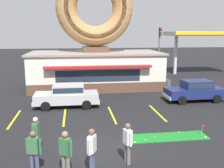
# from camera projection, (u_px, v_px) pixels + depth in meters

# --- Properties ---
(ground_plane) EXTENTS (160.00, 160.00, 0.00)m
(ground_plane) POSITION_uv_depth(u_px,v_px,m) (101.00, 150.00, 11.72)
(ground_plane) COLOR black
(donut_shop_building) EXTENTS (12.30, 6.75, 10.96)m
(donut_shop_building) POSITION_uv_depth(u_px,v_px,m) (95.00, 48.00, 24.67)
(donut_shop_building) COLOR brown
(donut_shop_building) RESTS_ON ground
(putting_mat) EXTENTS (4.11, 1.13, 0.03)m
(putting_mat) POSITION_uv_depth(u_px,v_px,m) (167.00, 137.00, 13.11)
(putting_mat) COLOR #197523
(putting_mat) RESTS_ON ground
(mini_donut_near_left) EXTENTS (0.13, 0.13, 0.04)m
(mini_donut_near_left) POSITION_uv_depth(u_px,v_px,m) (205.00, 137.00, 13.00)
(mini_donut_near_left) COLOR #E5C666
(mini_donut_near_left) RESTS_ON putting_mat
(mini_donut_near_right) EXTENTS (0.13, 0.13, 0.04)m
(mini_donut_near_right) POSITION_uv_depth(u_px,v_px,m) (135.00, 142.00, 12.43)
(mini_donut_near_right) COLOR #E5C666
(mini_donut_near_right) RESTS_ON putting_mat
(mini_donut_mid_left) EXTENTS (0.13, 0.13, 0.04)m
(mini_donut_mid_left) POSITION_uv_depth(u_px,v_px,m) (166.00, 134.00, 13.36)
(mini_donut_mid_left) COLOR brown
(mini_donut_mid_left) RESTS_ON putting_mat
(mini_donut_mid_centre) EXTENTS (0.13, 0.13, 0.04)m
(mini_donut_mid_centre) POSITION_uv_depth(u_px,v_px,m) (145.00, 140.00, 12.66)
(mini_donut_mid_centre) COLOR #A5724C
(mini_donut_mid_centre) RESTS_ON putting_mat
(mini_donut_mid_right) EXTENTS (0.13, 0.13, 0.04)m
(mini_donut_mid_right) POSITION_uv_depth(u_px,v_px,m) (179.00, 132.00, 13.65)
(mini_donut_mid_right) COLOR #D17F47
(mini_donut_mid_right) RESTS_ON putting_mat
(golf_ball) EXTENTS (0.04, 0.04, 0.04)m
(golf_ball) POSITION_uv_depth(u_px,v_px,m) (155.00, 137.00, 13.04)
(golf_ball) COLOR white
(golf_ball) RESTS_ON putting_mat
(putting_flag_pin) EXTENTS (0.13, 0.01, 0.55)m
(putting_flag_pin) POSITION_uv_depth(u_px,v_px,m) (203.00, 128.00, 13.20)
(putting_flag_pin) COLOR silver
(putting_flag_pin) RESTS_ON putting_mat
(car_silver) EXTENTS (4.58, 2.01, 1.60)m
(car_silver) POSITION_uv_depth(u_px,v_px,m) (67.00, 95.00, 18.40)
(car_silver) COLOR #B2B5BA
(car_silver) RESTS_ON ground
(car_navy) EXTENTS (4.59, 2.03, 1.60)m
(car_navy) POSITION_uv_depth(u_px,v_px,m) (195.00, 90.00, 19.99)
(car_navy) COLOR navy
(car_navy) RESTS_ON ground
(pedestrian_blue_sweater_man) EXTENTS (0.33, 0.58, 1.68)m
(pedestrian_blue_sweater_man) POSITION_uv_depth(u_px,v_px,m) (128.00, 141.00, 10.33)
(pedestrian_blue_sweater_man) COLOR slate
(pedestrian_blue_sweater_man) RESTS_ON ground
(pedestrian_hooded_kid) EXTENTS (0.49, 0.42, 1.73)m
(pedestrian_hooded_kid) POSITION_uv_depth(u_px,v_px,m) (65.00, 152.00, 9.36)
(pedestrian_hooded_kid) COLOR slate
(pedestrian_hooded_kid) RESTS_ON ground
(pedestrian_leather_jacket_man) EXTENTS (0.30, 0.59, 1.66)m
(pedestrian_leather_jacket_man) POSITION_uv_depth(u_px,v_px,m) (36.00, 134.00, 11.13)
(pedestrian_leather_jacket_man) COLOR #474C66
(pedestrian_leather_jacket_man) RESTS_ON ground
(pedestrian_clipboard_woman) EXTENTS (0.58, 0.32, 1.68)m
(pedestrian_clipboard_woman) POSITION_uv_depth(u_px,v_px,m) (34.00, 150.00, 9.52)
(pedestrian_clipboard_woman) COLOR #474C66
(pedestrian_clipboard_woman) RESTS_ON ground
(pedestrian_beanie_man) EXTENTS (0.37, 0.55, 1.75)m
(pedestrian_beanie_man) POSITION_uv_depth(u_px,v_px,m) (92.00, 149.00, 9.54)
(pedestrian_beanie_man) COLOR #474C66
(pedestrian_beanie_man) RESTS_ON ground
(trash_bin) EXTENTS (0.57, 0.57, 0.97)m
(trash_bin) POSITION_uv_depth(u_px,v_px,m) (168.00, 85.00, 23.78)
(trash_bin) COLOR #51565B
(trash_bin) RESTS_ON ground
(traffic_light_pole) EXTENTS (0.28, 0.47, 5.80)m
(traffic_light_pole) POSITION_uv_depth(u_px,v_px,m) (159.00, 45.00, 30.51)
(traffic_light_pole) COLOR #595B60
(traffic_light_pole) RESTS_ON ground
(gas_station_canopy) EXTENTS (9.00, 4.46, 5.30)m
(gas_station_canopy) POSITION_uv_depth(u_px,v_px,m) (203.00, 35.00, 33.00)
(gas_station_canopy) COLOR silver
(gas_station_canopy) RESTS_ON ground
(parking_stripe_left) EXTENTS (0.12, 3.60, 0.01)m
(parking_stripe_left) POSITION_uv_depth(u_px,v_px,m) (14.00, 119.00, 15.91)
(parking_stripe_left) COLOR yellow
(parking_stripe_left) RESTS_ON ground
(parking_stripe_mid_left) EXTENTS (0.12, 3.60, 0.01)m
(parking_stripe_mid_left) POSITION_uv_depth(u_px,v_px,m) (64.00, 117.00, 16.32)
(parking_stripe_mid_left) COLOR yellow
(parking_stripe_mid_left) RESTS_ON ground
(parking_stripe_centre) EXTENTS (0.12, 3.60, 0.01)m
(parking_stripe_centre) POSITION_uv_depth(u_px,v_px,m) (112.00, 115.00, 16.74)
(parking_stripe_centre) COLOR yellow
(parking_stripe_centre) RESTS_ON ground
(parking_stripe_mid_right) EXTENTS (0.12, 3.60, 0.01)m
(parking_stripe_mid_right) POSITION_uv_depth(u_px,v_px,m) (157.00, 113.00, 17.16)
(parking_stripe_mid_right) COLOR yellow
(parking_stripe_mid_right) RESTS_ON ground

